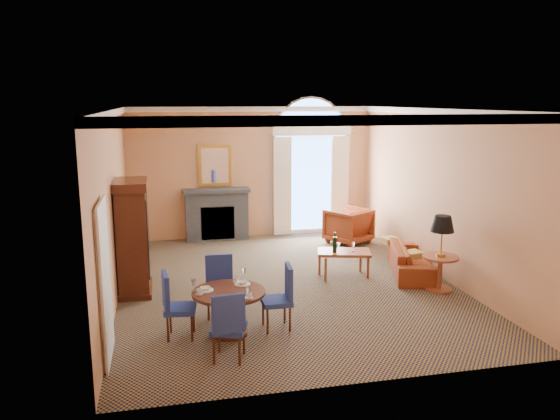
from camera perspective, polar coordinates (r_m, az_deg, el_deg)
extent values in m
plane|color=#13183D|center=(10.26, 0.61, -7.68)|extent=(7.50, 7.50, 0.00)
cube|color=tan|center=(13.49, -3.00, 3.93)|extent=(6.00, 0.04, 3.20)
cube|color=tan|center=(9.63, -17.02, 0.41)|extent=(0.04, 7.50, 3.20)
cube|color=tan|center=(10.92, 16.15, 1.71)|extent=(0.04, 7.50, 3.20)
cube|color=silver|center=(9.69, 0.65, 10.49)|extent=(6.00, 7.50, 0.04)
cube|color=white|center=(9.70, 0.65, 10.14)|extent=(6.00, 7.50, 0.12)
cube|color=white|center=(7.45, -17.82, -7.35)|extent=(0.08, 0.90, 2.06)
cube|color=#40464C|center=(13.34, -6.62, -0.57)|extent=(1.50, 0.40, 1.20)
cube|color=#40464C|center=(13.20, -6.67, 2.12)|extent=(1.60, 0.46, 0.08)
cube|color=gold|center=(13.32, -6.82, 4.63)|extent=(0.80, 0.04, 1.00)
cube|color=white|center=(13.30, -6.81, 4.62)|extent=(0.64, 0.02, 0.84)
cube|color=white|center=(13.84, 3.17, 2.66)|extent=(1.90, 0.04, 2.50)
cube|color=#91B5F3|center=(13.83, 3.18, 2.65)|extent=(1.70, 0.02, 2.30)
cylinder|color=white|center=(13.71, 3.23, 7.83)|extent=(1.90, 0.04, 1.90)
cube|color=#EEE3CA|center=(13.54, 0.25, 2.48)|extent=(0.45, 0.06, 2.45)
cube|color=#EEE3CA|center=(13.95, 6.28, 2.67)|extent=(0.45, 0.06, 2.45)
cube|color=#EEE3CA|center=(13.58, 3.38, 8.43)|extent=(2.00, 0.08, 0.30)
cube|color=#3C190D|center=(9.92, -15.12, -3.15)|extent=(0.51, 0.93, 1.86)
cube|color=#3C190D|center=(9.72, -15.42, 2.58)|extent=(0.58, 1.02, 0.15)
cube|color=#3C190D|center=(10.17, -14.86, -7.97)|extent=(0.58, 1.02, 0.09)
cylinder|color=#3C190D|center=(7.95, -5.38, -8.57)|extent=(1.06, 1.06, 0.04)
cylinder|color=#3C190D|center=(8.07, -5.34, -10.80)|extent=(0.14, 0.14, 0.62)
cylinder|color=#3C190D|center=(8.19, -5.30, -12.65)|extent=(0.53, 0.53, 0.05)
cylinder|color=white|center=(8.20, -3.93, -7.72)|extent=(0.24, 0.24, 0.01)
imported|color=white|center=(8.19, -3.94, -7.56)|extent=(0.15, 0.15, 0.04)
imported|color=white|center=(8.31, -4.53, -7.19)|extent=(0.09, 0.09, 0.07)
cylinder|color=white|center=(8.00, -7.80, -8.30)|extent=(0.24, 0.24, 0.01)
imported|color=white|center=(7.99, -7.80, -8.14)|extent=(0.15, 0.15, 0.04)
imported|color=white|center=(7.86, -8.42, -8.40)|extent=(0.09, 0.09, 0.07)
cylinder|color=white|center=(7.65, -4.42, -9.15)|extent=(0.24, 0.24, 0.01)
imported|color=white|center=(7.64, -4.43, -8.98)|extent=(0.15, 0.15, 0.04)
imported|color=white|center=(7.65, -3.22, -8.86)|extent=(0.09, 0.09, 0.07)
cube|color=navy|center=(8.67, -6.15, -8.40)|extent=(0.55, 0.55, 0.07)
cube|color=navy|center=(8.76, -6.39, -6.25)|extent=(0.43, 0.09, 0.51)
cylinder|color=#3C190D|center=(8.87, -4.79, -9.52)|extent=(0.03, 0.03, 0.39)
cylinder|color=#3C190D|center=(8.94, -6.92, -9.38)|extent=(0.03, 0.03, 0.39)
cylinder|color=#3C190D|center=(8.56, -5.28, -10.31)|extent=(0.03, 0.03, 0.39)
cylinder|color=#3C190D|center=(8.64, -7.48, -10.15)|extent=(0.03, 0.03, 0.39)
cube|color=navy|center=(7.32, -5.36, -12.22)|extent=(0.54, 0.54, 0.07)
cube|color=navy|center=(7.03, -5.41, -10.77)|extent=(0.43, 0.12, 0.51)
cylinder|color=#3C190D|center=(7.30, -6.93, -14.34)|extent=(0.03, 0.03, 0.39)
cylinder|color=#3C190D|center=(7.24, -4.25, -14.52)|extent=(0.03, 0.03, 0.39)
cylinder|color=#3C190D|center=(7.60, -6.36, -13.25)|extent=(0.03, 0.03, 0.39)
cylinder|color=#3C190D|center=(7.54, -3.79, -13.41)|extent=(0.03, 0.03, 0.39)
cube|color=navy|center=(8.20, -0.39, -9.51)|extent=(0.43, 0.43, 0.07)
cube|color=navy|center=(8.16, 0.93, -7.53)|extent=(0.10, 0.43, 0.51)
cylinder|color=#3C190D|center=(8.17, 1.05, -11.36)|extent=(0.03, 0.03, 0.39)
cylinder|color=#3C190D|center=(8.47, 0.49, -10.50)|extent=(0.03, 0.03, 0.39)
cylinder|color=#3C190D|center=(8.10, -1.31, -11.56)|extent=(0.03, 0.03, 0.39)
cylinder|color=#3C190D|center=(8.40, -1.78, -10.69)|extent=(0.03, 0.03, 0.39)
cube|color=navy|center=(8.04, -10.36, -10.13)|extent=(0.48, 0.48, 0.07)
cube|color=navy|center=(7.96, -11.86, -8.27)|extent=(0.10, 0.43, 0.51)
cylinder|color=#3C190D|center=(8.30, -11.37, -11.20)|extent=(0.03, 0.03, 0.39)
cylinder|color=#3C190D|center=(8.00, -11.64, -12.12)|extent=(0.03, 0.03, 0.39)
cylinder|color=#3C190D|center=(8.27, -9.02, -11.20)|extent=(0.03, 0.03, 0.39)
cylinder|color=#3C190D|center=(7.96, -9.18, -12.13)|extent=(0.03, 0.03, 0.39)
imported|color=maroon|center=(11.05, 13.59, -5.08)|extent=(1.28, 2.04, 0.56)
imported|color=maroon|center=(13.07, 7.14, -1.65)|extent=(1.24, 1.25, 0.84)
cube|color=brown|center=(10.59, 6.69, -4.42)|extent=(1.12, 0.81, 0.06)
cylinder|color=brown|center=(10.35, 4.79, -6.24)|extent=(0.05, 0.05, 0.45)
cylinder|color=brown|center=(10.63, 9.19, -5.88)|extent=(0.05, 0.05, 0.45)
cylinder|color=brown|center=(10.72, 4.15, -5.61)|extent=(0.05, 0.05, 0.45)
cylinder|color=brown|center=(10.98, 8.42, -5.28)|extent=(0.05, 0.05, 0.45)
cylinder|color=brown|center=(10.13, 16.43, -4.75)|extent=(0.64, 0.64, 0.04)
cylinder|color=brown|center=(10.22, 16.33, -6.48)|extent=(0.09, 0.09, 0.60)
cylinder|color=brown|center=(10.30, 16.24, -7.95)|extent=(0.47, 0.47, 0.04)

